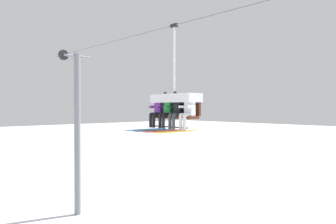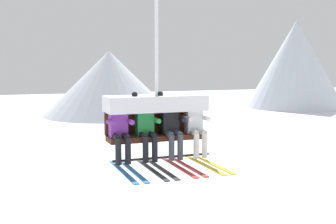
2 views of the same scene
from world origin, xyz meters
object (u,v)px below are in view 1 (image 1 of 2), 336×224
Objects in this scene: lift_tower_near at (77,130)px; chairlift_chair at (176,101)px; skier_green at (166,110)px; skier_white at (187,111)px; skier_purple at (157,111)px; skier_black at (176,110)px.

lift_tower_near reaches higher than chairlift_chair.
skier_green is 1.00× the size of skier_white.
lift_tower_near is 8.78m from chairlift_chair.
skier_black is at bearing 0.39° from skier_purple.
chairlift_chair is 0.45m from skier_black.
skier_black reaches higher than skier_purple.
skier_black is at bearing 0.00° from skier_green.
skier_white is (1.02, -0.01, -0.02)m from skier_green.
skier_black is (0.25, -0.21, -0.30)m from chairlift_chair.
skier_purple is 1.52m from skier_white.
lift_tower_near is 5.35× the size of skier_green.
skier_black is (0.51, 0.00, 0.00)m from skier_green.
skier_white is at bearing -5.67° from lift_tower_near.
skier_purple is 1.00× the size of skier_black.
lift_tower_near is 5.35× the size of skier_black.
skier_green and skier_black have the same top height.
chairlift_chair reaches higher than skier_white.
skier_black is 0.51m from skier_white.
skier_green is (-0.26, -0.21, -0.30)m from chairlift_chair.
skier_green is 1.00× the size of skier_black.
chairlift_chair is 0.85m from skier_white.
skier_purple is (-0.76, -0.22, -0.33)m from chairlift_chair.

